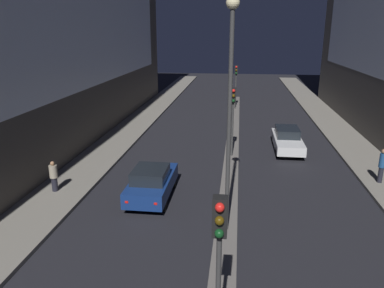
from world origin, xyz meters
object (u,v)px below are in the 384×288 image
at_px(traffic_light_near, 219,245).
at_px(pedestrian_on_left_sidewalk, 54,176).
at_px(car_left_lane, 152,182).
at_px(pedestrian_on_right_sidewalk, 382,165).
at_px(car_right_lane, 287,139).
at_px(traffic_light_far, 236,77).
at_px(street_lamp, 230,90).
at_px(traffic_light_mid, 233,106).

distance_m(traffic_light_near, pedestrian_on_left_sidewalk, 12.35).
bearing_deg(pedestrian_on_left_sidewalk, car_left_lane, 2.09).
bearing_deg(pedestrian_on_right_sidewalk, car_right_lane, 126.26).
relative_size(traffic_light_far, street_lamp, 0.49).
height_order(traffic_light_near, pedestrian_on_left_sidewalk, traffic_light_near).
distance_m(traffic_light_near, street_lamp, 6.66).
relative_size(traffic_light_far, pedestrian_on_right_sidewalk, 2.38).
distance_m(car_right_lane, pedestrian_on_left_sidewalk, 14.78).
bearing_deg(car_right_lane, pedestrian_on_left_sidewalk, -144.50).
distance_m(traffic_light_far, pedestrian_on_left_sidewalk, 23.04).
height_order(car_left_lane, pedestrian_on_right_sidewalk, pedestrian_on_right_sidewalk).
distance_m(car_left_lane, car_right_lane, 11.09).
bearing_deg(traffic_light_far, pedestrian_on_right_sidewalk, -67.24).
relative_size(traffic_light_mid, street_lamp, 0.49).
bearing_deg(street_lamp, traffic_light_mid, 90.00).
bearing_deg(pedestrian_on_left_sidewalk, street_lamp, -16.75).
height_order(car_left_lane, pedestrian_on_left_sidewalk, pedestrian_on_left_sidewalk).
bearing_deg(pedestrian_on_left_sidewalk, car_right_lane, 35.50).
distance_m(traffic_light_near, car_left_lane, 9.94).
distance_m(traffic_light_mid, car_right_lane, 4.86).
xyz_separation_m(traffic_light_mid, pedestrian_on_right_sidewalk, (7.66, -3.47, -2.12)).
bearing_deg(traffic_light_far, street_lamp, -90.00).
bearing_deg(car_left_lane, pedestrian_on_right_sidewalk, 14.41).
bearing_deg(pedestrian_on_right_sidewalk, pedestrian_on_left_sidewalk, -169.17).
height_order(street_lamp, car_left_lane, street_lamp).
xyz_separation_m(street_lamp, pedestrian_on_right_sidewalk, (7.66, 5.60, -4.50)).
bearing_deg(pedestrian_on_left_sidewalk, pedestrian_on_right_sidewalk, 10.83).
height_order(car_right_lane, pedestrian_on_left_sidewalk, pedestrian_on_left_sidewalk).
distance_m(traffic_light_mid, pedestrian_on_left_sidewalk, 10.90).
distance_m(car_left_lane, pedestrian_on_right_sidewalk, 11.65).
height_order(traffic_light_near, car_right_lane, traffic_light_near).
distance_m(street_lamp, pedestrian_on_right_sidewalk, 10.50).
relative_size(street_lamp, pedestrian_on_right_sidewalk, 4.83).
xyz_separation_m(street_lamp, car_left_lane, (-3.62, 2.70, -4.85)).
relative_size(traffic_light_near, street_lamp, 0.49).
xyz_separation_m(traffic_light_far, pedestrian_on_left_sidewalk, (-8.41, -21.33, -2.30)).
distance_m(pedestrian_on_left_sidewalk, pedestrian_on_right_sidewalk, 16.36).
bearing_deg(car_right_lane, street_lamp, -108.05).
relative_size(street_lamp, car_left_lane, 2.06).
relative_size(car_left_lane, pedestrian_on_right_sidewalk, 2.35).
relative_size(traffic_light_far, car_right_lane, 0.90).
bearing_deg(street_lamp, car_right_lane, 71.95).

